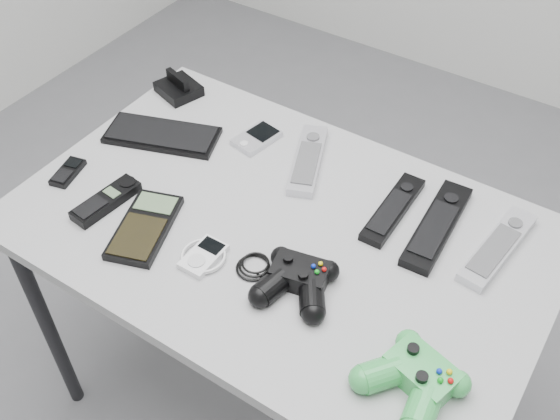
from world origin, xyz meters
The scene contains 15 objects.
floor centered at (0.00, 0.00, 0.00)m, with size 3.50×3.50×0.00m, color slate.
desk centered at (-0.06, -0.01, 0.64)m, with size 1.04×0.67×0.70m.
pda_keyboard centered at (-0.43, 0.08, 0.70)m, with size 0.25×0.11×0.02m, color black.
dock_bracket centered at (-0.51, 0.23, 0.72)m, with size 0.10×0.09×0.05m, color black.
pda centered at (-0.25, 0.19, 0.71)m, with size 0.07×0.10×0.02m, color #BCBBC3.
remote_silver_a centered at (-0.11, 0.18, 0.71)m, with size 0.05×0.22×0.02m, color #BCBBC3.
remote_black_a centered at (0.11, 0.15, 0.71)m, with size 0.05×0.21×0.02m, color black.
remote_black_b centered at (0.20, 0.15, 0.71)m, with size 0.06×0.25×0.02m, color black.
remote_silver_b centered at (0.32, 0.16, 0.71)m, with size 0.05×0.23×0.02m, color silver.
mobile_phone centered at (-0.52, -0.13, 0.70)m, with size 0.04×0.09×0.01m, color black.
cordless_handset centered at (-0.39, -0.15, 0.71)m, with size 0.05×0.15×0.02m, color black.
calculator centered at (-0.27, -0.16, 0.71)m, with size 0.09×0.19×0.02m, color black.
mp3_player centered at (-0.13, -0.16, 0.70)m, with size 0.09×0.09×0.02m, color silver.
controller_black centered at (0.05, -0.12, 0.72)m, with size 0.24×0.15×0.05m, color black, non-canonical shape.
controller_green centered at (0.31, -0.18, 0.72)m, with size 0.15×0.16×0.05m, color green, non-canonical shape.
Camera 1 is at (0.42, -0.75, 1.63)m, focal length 42.00 mm.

